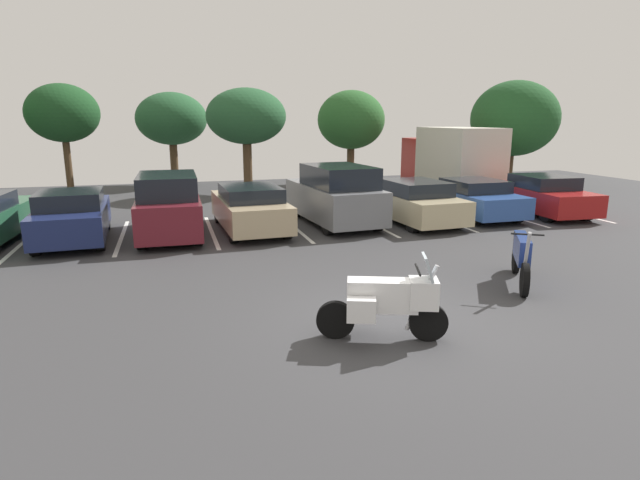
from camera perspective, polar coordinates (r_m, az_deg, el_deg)
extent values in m
cube|color=#38383A|center=(9.19, 7.74, -9.30)|extent=(44.00, 44.00, 0.10)
cylinder|color=black|center=(8.50, 11.76, -8.79)|extent=(0.62, 0.32, 0.61)
cylinder|color=black|center=(8.42, 1.70, -8.72)|extent=(0.62, 0.32, 0.61)
cube|color=white|center=(8.28, 6.83, -6.02)|extent=(1.16, 0.71, 0.50)
cylinder|color=#B2B2B7|center=(8.34, 11.07, -6.24)|extent=(0.49, 0.23, 1.09)
cylinder|color=black|center=(8.19, 10.65, -3.20)|extent=(0.25, 0.59, 0.04)
cube|color=white|center=(8.32, 11.23, -5.72)|extent=(0.56, 0.56, 0.45)
cube|color=#B2C1CC|center=(8.20, 11.71, -2.94)|extent=(0.30, 0.47, 0.39)
cube|color=white|center=(8.61, 4.50, -6.12)|extent=(0.50, 0.38, 0.36)
cube|color=white|center=(8.01, 4.54, -7.62)|extent=(0.50, 0.38, 0.36)
cylinder|color=black|center=(11.07, 21.48, -4.08)|extent=(0.45, 0.64, 0.67)
cylinder|color=black|center=(12.70, 20.65, -1.87)|extent=(0.45, 0.64, 0.67)
cube|color=navy|center=(11.77, 21.21, -0.85)|extent=(0.85, 1.21, 0.52)
cylinder|color=#B2B2B7|center=(11.08, 21.59, -1.82)|extent=(0.32, 0.48, 1.14)
cylinder|color=black|center=(11.05, 21.75, 0.57)|extent=(0.55, 0.35, 0.04)
cube|color=silver|center=(17.07, -29.69, -0.22)|extent=(0.12, 4.92, 0.01)
cube|color=silver|center=(16.63, -20.86, 0.35)|extent=(0.12, 4.92, 0.01)
cube|color=silver|center=(16.61, -11.77, 0.92)|extent=(0.12, 4.92, 0.01)
cube|color=silver|center=(16.99, -2.88, 1.46)|extent=(0.12, 4.92, 0.01)
cube|color=silver|center=(17.77, 5.43, 1.94)|extent=(0.12, 4.92, 0.01)
cube|color=silver|center=(18.89, 12.91, 2.33)|extent=(0.12, 4.92, 0.01)
cube|color=silver|center=(20.29, 19.46, 2.64)|extent=(0.12, 4.92, 0.01)
cube|color=silver|center=(21.91, 25.10, 2.88)|extent=(0.12, 4.92, 0.01)
cylinder|color=black|center=(18.75, -29.08, 2.01)|extent=(0.26, 0.72, 0.71)
cube|color=navy|center=(16.47, -25.41, 2.01)|extent=(2.04, 4.39, 0.78)
cube|color=black|center=(16.18, -25.70, 4.03)|extent=(1.77, 2.03, 0.46)
cylinder|color=black|center=(18.05, -27.31, 1.82)|extent=(0.26, 0.71, 0.70)
cylinder|color=black|center=(17.88, -22.40, 2.21)|extent=(0.26, 0.71, 0.70)
cylinder|color=black|center=(15.22, -28.76, -0.21)|extent=(0.26, 0.71, 0.70)
cylinder|color=black|center=(15.02, -22.93, 0.23)|extent=(0.26, 0.71, 0.70)
cube|color=maroon|center=(16.14, -16.17, 2.87)|extent=(1.82, 4.31, 1.01)
cube|color=black|center=(15.91, -16.36, 5.75)|extent=(1.66, 2.77, 0.65)
cylinder|color=black|center=(17.67, -18.50, 2.26)|extent=(0.23, 0.62, 0.62)
cylinder|color=black|center=(17.65, -13.61, 2.55)|extent=(0.23, 0.62, 0.62)
cylinder|color=black|center=(14.81, -19.02, 0.21)|extent=(0.23, 0.62, 0.62)
cylinder|color=black|center=(14.78, -13.19, 0.56)|extent=(0.23, 0.62, 0.62)
cube|color=tan|center=(16.48, -7.69, 3.17)|extent=(2.00, 4.59, 0.79)
cube|color=black|center=(16.18, -7.61, 5.14)|extent=(1.76, 2.38, 0.41)
cylinder|color=black|center=(17.90, -11.04, 2.96)|extent=(0.25, 0.70, 0.69)
cylinder|color=black|center=(18.16, -6.19, 3.27)|extent=(0.25, 0.70, 0.69)
cylinder|color=black|center=(14.91, -9.45, 1.00)|extent=(0.25, 0.70, 0.69)
cylinder|color=black|center=(15.22, -3.69, 1.40)|extent=(0.25, 0.70, 0.69)
cube|color=slate|center=(17.40, 1.52, 4.27)|extent=(2.26, 4.78, 1.07)
cube|color=black|center=(16.90, 2.07, 6.99)|extent=(1.96, 2.89, 0.68)
cylinder|color=black|center=(18.66, -2.66, 3.58)|extent=(0.27, 0.70, 0.68)
cylinder|color=black|center=(19.22, 2.03, 3.87)|extent=(0.27, 0.70, 0.68)
cylinder|color=black|center=(15.72, 0.89, 1.78)|extent=(0.27, 0.70, 0.68)
cylinder|color=black|center=(16.39, 6.26, 2.17)|extent=(0.27, 0.70, 0.68)
cube|color=#C1B289|center=(17.98, 10.03, 3.80)|extent=(2.10, 4.63, 0.77)
cube|color=black|center=(17.73, 10.40, 5.66)|extent=(1.83, 2.30, 0.46)
cylinder|color=black|center=(19.02, 5.63, 3.60)|extent=(0.25, 0.62, 0.61)
cylinder|color=black|center=(19.74, 9.85, 3.82)|extent=(0.25, 0.62, 0.61)
cylinder|color=black|center=(16.32, 10.17, 1.86)|extent=(0.25, 0.62, 0.61)
cylinder|color=black|center=(17.15, 14.83, 2.17)|extent=(0.25, 0.62, 0.61)
cube|color=#2D519E|center=(19.55, 16.17, 4.19)|extent=(1.96, 4.51, 0.71)
cube|color=black|center=(19.31, 16.57, 5.75)|extent=(1.79, 2.00, 0.41)
cylinder|color=black|center=(20.46, 11.86, 4.13)|extent=(0.23, 0.66, 0.66)
cylinder|color=black|center=(21.30, 15.82, 4.26)|extent=(0.23, 0.66, 0.66)
cylinder|color=black|center=(17.87, 16.48, 2.59)|extent=(0.23, 0.66, 0.66)
cylinder|color=black|center=(18.83, 20.75, 2.78)|extent=(0.23, 0.66, 0.66)
cube|color=maroon|center=(21.00, 22.85, 4.29)|extent=(2.17, 4.86, 0.77)
cube|color=black|center=(20.78, 23.29, 5.88)|extent=(1.84, 2.18, 0.46)
cylinder|color=black|center=(21.95, 18.70, 4.24)|extent=(0.26, 0.62, 0.61)
cylinder|color=black|center=(22.80, 22.14, 4.27)|extent=(0.26, 0.62, 0.61)
cylinder|color=black|center=(19.29, 23.54, 2.69)|extent=(0.26, 0.62, 0.61)
cylinder|color=black|center=(20.25, 27.20, 2.78)|extent=(0.26, 0.62, 0.61)
cube|color=#A51E19|center=(27.42, 11.79, 8.65)|extent=(2.32, 1.73, 2.11)
cube|color=beige|center=(24.76, 14.98, 8.69)|extent=(2.37, 4.38, 2.68)
cylinder|color=black|center=(27.04, 9.92, 6.61)|extent=(0.32, 0.91, 0.90)
cylinder|color=black|center=(27.91, 13.54, 6.64)|extent=(0.32, 0.91, 0.90)
cylinder|color=black|center=(23.57, 13.92, 5.48)|extent=(0.32, 0.91, 0.90)
cylinder|color=black|center=(24.56, 17.89, 5.53)|extent=(0.32, 0.91, 0.90)
cylinder|color=#4C3823|center=(24.68, -7.90, 7.69)|extent=(0.41, 0.41, 2.28)
ellipsoid|color=#23512D|center=(24.57, -8.08, 13.26)|extent=(3.63, 3.63, 2.52)
cylinder|color=#4C3823|center=(30.27, 20.10, 7.24)|extent=(0.24, 0.24, 1.47)
ellipsoid|color=#1E4C23|center=(30.15, 20.51, 12.34)|extent=(4.55, 4.55, 3.92)
cylinder|color=#4C3823|center=(26.85, -25.78, 7.05)|extent=(0.31, 0.31, 2.38)
ellipsoid|color=#19421E|center=(26.76, -26.32, 12.34)|extent=(3.16, 3.16, 2.59)
cylinder|color=#4C3823|center=(28.25, 3.35, 8.03)|extent=(0.39, 0.39, 1.85)
ellipsoid|color=#285B28|center=(28.14, 3.42, 12.99)|extent=(3.53, 3.53, 3.03)
cylinder|color=#4C3823|center=(28.77, -15.63, 7.90)|extent=(0.40, 0.40, 2.09)
ellipsoid|color=#23512D|center=(28.67, -15.93, 12.65)|extent=(3.61, 3.61, 2.67)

